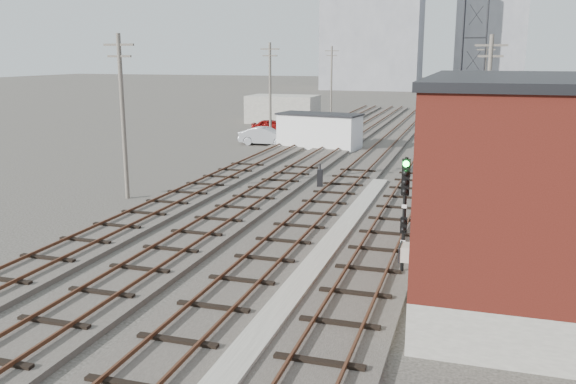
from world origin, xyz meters
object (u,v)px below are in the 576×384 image
at_px(switch_stand, 320,178).
at_px(car_red, 272,126).
at_px(car_grey, 285,127).
at_px(site_trailer, 319,131).
at_px(signal_mast, 404,206).
at_px(car_silver, 266,136).

bearing_deg(switch_stand, car_red, 103.74).
height_order(car_red, car_grey, car_red).
bearing_deg(site_trailer, car_red, 139.82).
distance_m(switch_stand, car_red, 27.06).
xyz_separation_m(signal_mast, car_grey, (-16.60, 38.92, -2.00)).
bearing_deg(car_grey, car_red, 139.07).
bearing_deg(switch_stand, site_trailer, 93.48).
distance_m(signal_mast, site_trailer, 31.38).
bearing_deg(car_grey, signal_mast, -149.85).
relative_size(signal_mast, car_red, 1.03).
xyz_separation_m(switch_stand, car_red, (-11.27, 24.60, 0.04)).
bearing_deg(car_silver, car_red, 13.41).
relative_size(signal_mast, car_grey, 1.02).
bearing_deg(signal_mast, site_trailer, 109.72).
distance_m(car_red, car_silver, 8.28).
xyz_separation_m(switch_stand, car_grey, (-10.17, 25.60, -0.06)).
height_order(switch_stand, site_trailer, site_trailer).
bearing_deg(signal_mast, car_red, 115.03).
bearing_deg(car_silver, site_trailer, -95.80).
bearing_deg(car_grey, switch_stand, -151.29).
bearing_deg(signal_mast, car_grey, 113.10).
xyz_separation_m(car_red, car_grey, (1.11, 1.00, -0.11)).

